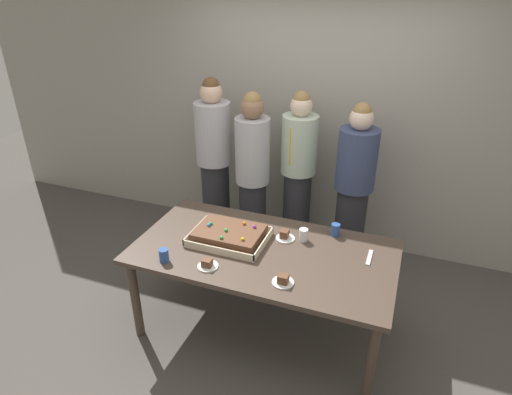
% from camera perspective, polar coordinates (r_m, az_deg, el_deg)
% --- Properties ---
extents(ground_plane, '(12.00, 12.00, 0.00)m').
position_cam_1_polar(ground_plane, '(3.79, 0.91, -16.35)').
color(ground_plane, '#4C4742').
extents(interior_back_panel, '(8.00, 0.12, 3.00)m').
position_cam_1_polar(interior_back_panel, '(4.43, 8.33, 12.38)').
color(interior_back_panel, '#9E998E').
rests_on(interior_back_panel, ground_plane).
extents(party_table, '(1.96, 1.03, 0.75)m').
position_cam_1_polar(party_table, '(3.36, 1.00, -7.91)').
color(party_table, '#47382D').
rests_on(party_table, ground_plane).
extents(sheet_cake, '(0.58, 0.43, 0.12)m').
position_cam_1_polar(sheet_cake, '(3.41, -3.53, -4.91)').
color(sheet_cake, beige).
rests_on(sheet_cake, party_table).
extents(plated_slice_near_left, '(0.15, 0.15, 0.06)m').
position_cam_1_polar(plated_slice_near_left, '(3.14, -6.34, -8.68)').
color(plated_slice_near_left, white).
rests_on(plated_slice_near_left, party_table).
extents(plated_slice_near_right, '(0.15, 0.15, 0.07)m').
position_cam_1_polar(plated_slice_near_right, '(3.44, 3.79, -5.02)').
color(plated_slice_near_right, white).
rests_on(plated_slice_near_right, party_table).
extents(plated_slice_far_left, '(0.15, 0.15, 0.07)m').
position_cam_1_polar(plated_slice_far_left, '(2.98, 3.55, -10.76)').
color(plated_slice_far_left, white).
rests_on(plated_slice_far_left, party_table).
extents(drink_cup_nearest, '(0.07, 0.07, 0.10)m').
position_cam_1_polar(drink_cup_nearest, '(3.52, 10.32, -4.15)').
color(drink_cup_nearest, '#2D5199').
rests_on(drink_cup_nearest, party_table).
extents(drink_cup_middle, '(0.07, 0.07, 0.10)m').
position_cam_1_polar(drink_cup_middle, '(3.23, -11.92, -7.39)').
color(drink_cup_middle, '#2D5199').
rests_on(drink_cup_middle, party_table).
extents(drink_cup_far_end, '(0.07, 0.07, 0.10)m').
position_cam_1_polar(drink_cup_far_end, '(3.42, 6.21, -4.87)').
color(drink_cup_far_end, white).
rests_on(drink_cup_far_end, party_table).
extents(cake_server_utensil, '(0.03, 0.20, 0.01)m').
position_cam_1_polar(cake_server_utensil, '(3.33, 14.58, -7.58)').
color(cake_server_utensil, silver).
rests_on(cake_server_utensil, party_table).
extents(person_serving_front, '(0.35, 0.35, 1.65)m').
position_cam_1_polar(person_serving_front, '(4.09, 12.61, 1.09)').
color(person_serving_front, '#28282D').
rests_on(person_serving_front, ground_plane).
extents(person_green_shirt_behind, '(0.33, 0.33, 1.68)m').
position_cam_1_polar(person_green_shirt_behind, '(4.21, -0.45, 3.00)').
color(person_green_shirt_behind, '#28282D').
rests_on(person_green_shirt_behind, ground_plane).
extents(person_striped_tie_right, '(0.34, 0.34, 1.68)m').
position_cam_1_polar(person_striped_tie_right, '(4.26, 5.50, 3.02)').
color(person_striped_tie_right, '#28282D').
rests_on(person_striped_tie_right, ground_plane).
extents(person_far_right_suit, '(0.35, 0.35, 1.76)m').
position_cam_1_polar(person_far_right_suit, '(4.43, -5.44, 4.55)').
color(person_far_right_suit, '#28282D').
rests_on(person_far_right_suit, ground_plane).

